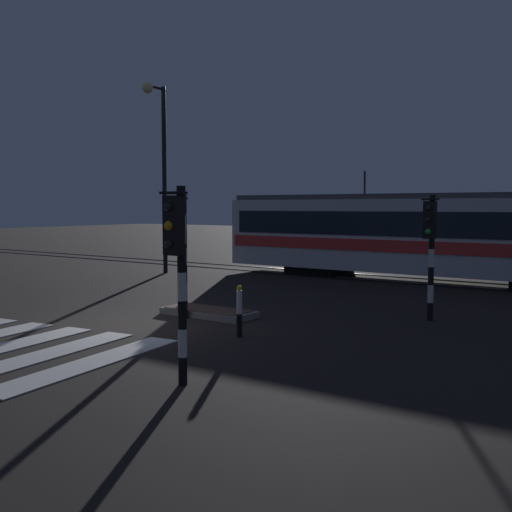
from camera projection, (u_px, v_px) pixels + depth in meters
name	position (u px, v px, depth m)	size (l,w,h in m)	color
ground_plane	(115.00, 325.00, 14.25)	(120.00, 120.00, 0.00)	black
rail_near	(340.00, 277.00, 23.70)	(80.00, 0.12, 0.03)	#59595E
rail_far	(356.00, 274.00, 24.87)	(80.00, 0.12, 0.03)	#59595E
crosswalk_zebra	(0.00, 348.00, 11.84)	(5.92, 5.01, 0.02)	silver
traffic_island	(209.00, 312.00, 15.43)	(2.48, 1.01, 0.18)	slate
traffic_light_corner_far_right	(430.00, 238.00, 14.58)	(0.36, 0.42, 3.06)	black
traffic_light_corner_near_right	(178.00, 255.00, 9.23)	(0.36, 0.42, 3.10)	black
traffic_light_median_centre	(182.00, 237.00, 14.86)	(0.36, 0.42, 3.09)	black
street_lamp_trackside_left	(160.00, 156.00, 24.80)	(0.44, 1.21, 7.70)	black
tram	(423.00, 234.00, 22.41)	(16.02, 2.58, 4.15)	silver
bollard_island_edge	(239.00, 311.00, 12.89)	(0.12, 0.12, 1.11)	black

